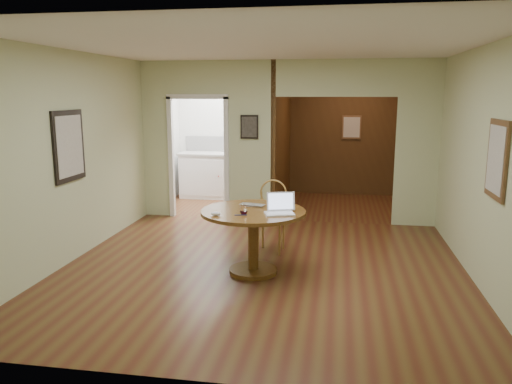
% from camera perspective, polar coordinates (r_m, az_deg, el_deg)
% --- Properties ---
extents(floor, '(5.00, 5.00, 0.00)m').
position_cam_1_polar(floor, '(6.28, 0.67, -8.87)').
color(floor, '#4F2416').
rests_on(floor, ground).
extents(room_shell, '(5.20, 7.50, 5.00)m').
position_cam_1_polar(room_shell, '(9.07, 0.76, 5.72)').
color(room_shell, white).
rests_on(room_shell, ground).
extents(dining_table, '(1.26, 1.26, 0.79)m').
position_cam_1_polar(dining_table, '(6.01, -0.32, -3.98)').
color(dining_table, brown).
rests_on(dining_table, ground).
extents(chair, '(0.45, 0.45, 0.99)m').
position_cam_1_polar(chair, '(6.88, 1.83, -2.29)').
color(chair, '#AB7E3C').
rests_on(chair, ground).
extents(open_laptop, '(0.38, 0.37, 0.23)m').
position_cam_1_polar(open_laptop, '(5.81, 2.76, -1.80)').
color(open_laptop, silver).
rests_on(open_laptop, dining_table).
extents(closed_laptop, '(0.35, 0.26, 0.02)m').
position_cam_1_polar(closed_laptop, '(6.13, -0.57, -1.58)').
color(closed_laptop, silver).
rests_on(closed_laptop, dining_table).
extents(mouse, '(0.12, 0.08, 0.05)m').
position_cam_1_polar(mouse, '(5.70, -4.62, -2.49)').
color(mouse, silver).
rests_on(mouse, dining_table).
extents(wine_glass, '(0.10, 0.10, 0.11)m').
position_cam_1_polar(wine_glass, '(5.74, -1.42, -2.04)').
color(wine_glass, white).
rests_on(wine_glass, dining_table).
extents(pen, '(0.14, 0.04, 0.01)m').
position_cam_1_polar(pen, '(5.71, -1.75, -2.65)').
color(pen, navy).
rests_on(pen, dining_table).
extents(kitchen_cabinet, '(2.06, 0.60, 0.94)m').
position_cam_1_polar(kitchen_cabinet, '(10.41, -3.13, 1.90)').
color(kitchen_cabinet, white).
rests_on(kitchen_cabinet, ground).
extents(grocery_bag, '(0.26, 0.22, 0.26)m').
position_cam_1_polar(grocery_bag, '(10.28, -1.61, 5.13)').
color(grocery_bag, beige).
rests_on(grocery_bag, kitchen_cabinet).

